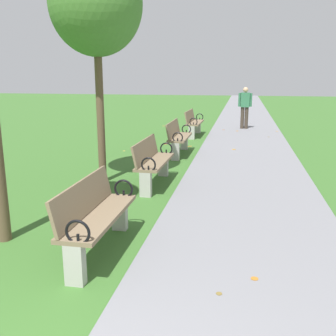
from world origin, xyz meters
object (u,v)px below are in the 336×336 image
(pedestrian_walking, at_px, (245,106))
(park_bench_4, at_px, (178,137))
(park_bench_2, at_px, (96,215))
(park_bench_3, at_px, (153,161))
(park_bench_5, at_px, (194,122))
(tree_2, at_px, (96,5))

(pedestrian_walking, bearing_deg, park_bench_4, -107.91)
(park_bench_2, distance_m, park_bench_4, 6.03)
(park_bench_2, xyz_separation_m, park_bench_3, (0.00, 3.00, 0.00))
(park_bench_4, bearing_deg, park_bench_3, -90.00)
(park_bench_2, xyz_separation_m, park_bench_4, (-0.00, 6.03, 0.00))
(park_bench_4, distance_m, pedestrian_walking, 5.73)
(park_bench_2, height_order, park_bench_5, same)
(tree_2, bearing_deg, park_bench_2, -71.02)
(park_bench_3, distance_m, tree_2, 3.06)
(park_bench_3, height_order, pedestrian_walking, pedestrian_walking)
(park_bench_5, xyz_separation_m, tree_2, (-1.05, -6.27, 2.88))
(park_bench_2, bearing_deg, tree_2, 108.98)
(park_bench_2, distance_m, park_bench_5, 9.33)
(park_bench_3, height_order, park_bench_5, same)
(tree_2, xyz_separation_m, pedestrian_walking, (2.81, 8.41, -2.43))
(park_bench_5, height_order, tree_2, tree_2)
(park_bench_3, height_order, tree_2, tree_2)
(park_bench_4, relative_size, park_bench_5, 0.99)
(park_bench_4, height_order, park_bench_5, same)
(park_bench_3, relative_size, pedestrian_walking, 0.99)
(park_bench_5, distance_m, pedestrian_walking, 2.80)
(park_bench_4, bearing_deg, pedestrian_walking, 72.09)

